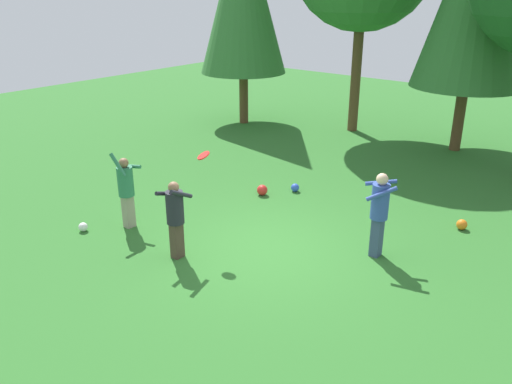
# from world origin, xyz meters

# --- Properties ---
(ground_plane) EXTENTS (40.00, 40.00, 0.00)m
(ground_plane) POSITION_xyz_m (0.00, 0.00, 0.00)
(ground_plane) COLOR #2D6B28
(person_thrower) EXTENTS (0.58, 0.60, 1.76)m
(person_thrower) POSITION_xyz_m (-2.98, -1.11, 0.95)
(person_thrower) COLOR gray
(person_thrower) RESTS_ON ground_plane
(person_catcher) EXTENTS (0.75, 0.70, 1.73)m
(person_catcher) POSITION_xyz_m (1.87, 1.13, 1.03)
(person_catcher) COLOR #38476B
(person_catcher) RESTS_ON ground_plane
(person_bystander) EXTENTS (0.49, 0.55, 1.59)m
(person_bystander) POSITION_xyz_m (-1.14, -1.38, 0.94)
(person_bystander) COLOR #4C382D
(person_bystander) RESTS_ON ground_plane
(frisbee) EXTENTS (0.36, 0.36, 0.16)m
(frisbee) POSITION_xyz_m (-1.15, -0.54, 1.89)
(frisbee) COLOR red
(ball_orange) EXTENTS (0.23, 0.23, 0.23)m
(ball_orange) POSITION_xyz_m (2.81, 3.38, 0.12)
(ball_orange) COLOR orange
(ball_orange) RESTS_ON ground_plane
(ball_white) EXTENTS (0.20, 0.20, 0.20)m
(ball_white) POSITION_xyz_m (-3.58, -1.89, 0.10)
(ball_white) COLOR white
(ball_white) RESTS_ON ground_plane
(ball_red) EXTENTS (0.27, 0.27, 0.27)m
(ball_red) POSITION_xyz_m (-1.83, 2.19, 0.14)
(ball_red) COLOR red
(ball_red) RESTS_ON ground_plane
(ball_blue) EXTENTS (0.22, 0.22, 0.22)m
(ball_blue) POSITION_xyz_m (-1.32, 2.92, 0.11)
(ball_blue) COLOR blue
(ball_blue) RESTS_ON ground_plane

